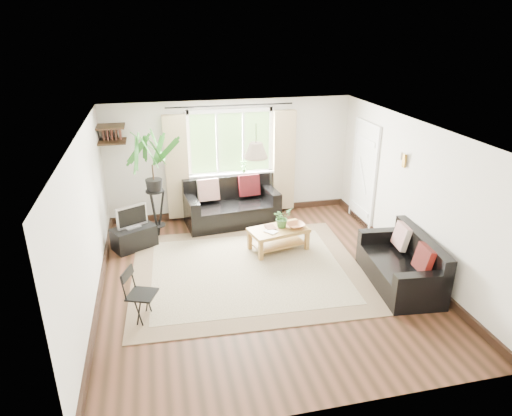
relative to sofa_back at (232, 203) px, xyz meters
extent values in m
plane|color=black|center=(0.08, -2.24, -0.43)|extent=(5.50, 5.50, 0.00)
plane|color=white|center=(0.08, -2.24, 1.97)|extent=(5.50, 5.50, 0.00)
cube|color=silver|center=(0.08, 0.51, 0.77)|extent=(5.00, 0.02, 2.40)
cube|color=silver|center=(0.08, -4.99, 0.77)|extent=(5.00, 0.02, 2.40)
cube|color=silver|center=(-2.42, -2.24, 0.77)|extent=(0.02, 5.50, 2.40)
cube|color=silver|center=(2.58, -2.24, 0.77)|extent=(0.02, 5.50, 2.40)
cube|color=#C3B897|center=(-0.09, -1.96, -0.42)|extent=(3.87, 3.36, 0.02)
cube|color=silver|center=(2.55, -0.54, 0.57)|extent=(0.06, 0.96, 2.06)
imported|color=#336026|center=(0.68, -1.28, 0.17)|extent=(0.42, 0.40, 0.36)
imported|color=#9D5C36|center=(0.91, -1.38, 0.03)|extent=(0.37, 0.37, 0.08)
imported|color=white|center=(0.37, -1.50, 0.00)|extent=(0.26, 0.27, 0.02)
imported|color=brown|center=(0.38, -1.29, 0.00)|extent=(0.18, 0.24, 0.02)
cube|color=black|center=(-1.91, -0.69, -0.23)|extent=(0.85, 0.71, 0.40)
imported|color=#2D6023|center=(0.33, 0.39, 0.64)|extent=(0.14, 0.10, 0.27)
camera|label=1|loc=(-1.41, -8.39, 3.36)|focal=32.00mm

